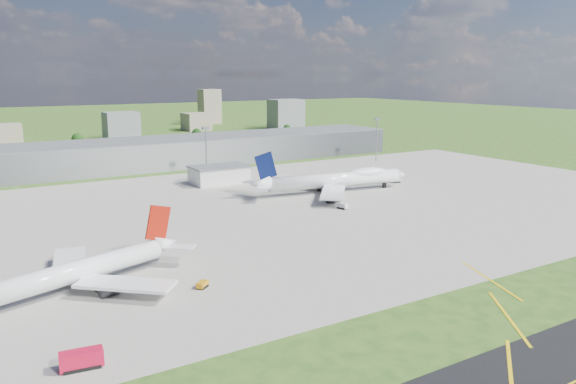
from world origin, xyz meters
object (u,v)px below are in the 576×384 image
tug_yellow (202,285)px  airliner_red_twin (77,272)px  fire_truck (82,360)px  van_white_near (342,206)px  van_white_far (396,180)px  airliner_blue_quad (336,180)px

tug_yellow → airliner_red_twin: bearing=113.7°
airliner_red_twin → fire_truck: 39.83m
fire_truck → van_white_near: 134.19m
airliner_red_twin → tug_yellow: size_ratio=16.57×
van_white_near → fire_truck: bearing=110.3°
airliner_red_twin → van_white_far: airliner_red_twin is taller
airliner_red_twin → van_white_near: 110.87m
airliner_red_twin → airliner_blue_quad: airliner_blue_quad is taller
airliner_red_twin → airliner_blue_quad: size_ratio=0.80×
airliner_red_twin → airliner_blue_quad: 136.56m
tug_yellow → van_white_near: size_ratio=0.76×
van_white_near → tug_yellow: bearing=108.8°
fire_truck → tug_yellow: size_ratio=2.11×
tug_yellow → van_white_near: bearing=-6.0°
fire_truck → tug_yellow: bearing=43.7°
fire_truck → van_white_far: size_ratio=1.62×
airliner_red_twin → tug_yellow: (26.47, -14.45, -3.74)m
airliner_red_twin → airliner_blue_quad: (121.91, 61.53, 0.93)m
tug_yellow → van_white_far: 155.03m
airliner_blue_quad → van_white_far: airliner_blue_quad is taller
airliner_blue_quad → van_white_near: bearing=-112.6°
fire_truck → van_white_near: size_ratio=1.60×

